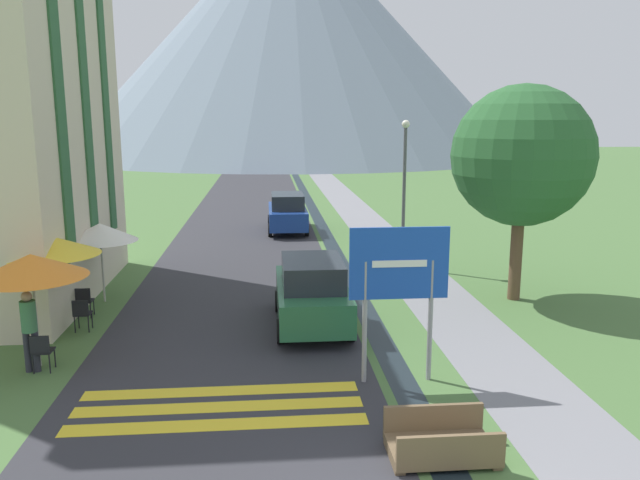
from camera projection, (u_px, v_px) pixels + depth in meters
ground_plane at (302, 240)px, 27.63m from camera, size 160.00×160.00×0.00m
road at (250, 208)px, 37.19m from camera, size 6.40×60.00×0.01m
footpath at (351, 207)px, 37.71m from camera, size 2.20×60.00×0.01m
drainage_channel at (312, 207)px, 37.50m from camera, size 0.60×60.00×0.00m
crosswalk_marking at (219, 407)px, 11.78m from camera, size 5.44×1.84×0.01m
mountain_distant at (291, 33)px, 85.94m from camera, size 62.65×62.65×33.33m
road_sign at (399, 278)px, 12.54m from camera, size 2.02×0.11×3.25m
footbridge at (441, 443)px, 10.04m from camera, size 1.70×1.10×0.65m
parked_car_near at (312, 292)px, 16.19m from camera, size 1.89×4.08×1.82m
parked_car_far at (287, 212)px, 29.58m from camera, size 1.85×4.29×1.82m
cafe_chair_middle at (82, 312)px, 15.83m from camera, size 0.40×0.40×0.85m
cafe_chair_far_left at (84, 299)px, 16.93m from camera, size 0.40×0.40×0.85m
cafe_chair_nearest at (42, 349)px, 13.31m from camera, size 0.40×0.40×0.85m
cafe_umbrella_front_orange at (31, 266)px, 13.29m from camera, size 2.34×2.34×2.53m
cafe_umbrella_middle_yellow at (51, 246)px, 15.47m from camera, size 2.36×2.36×2.49m
cafe_umbrella_rear_white at (100, 232)px, 18.08m from camera, size 2.13×2.13×2.36m
person_standing_terrace at (29, 325)px, 13.23m from camera, size 0.32×0.32×1.80m
person_seated_far at (40, 314)px, 15.14m from camera, size 0.32×0.32×1.24m
streetlamp at (404, 182)px, 22.02m from camera, size 0.28×0.28×5.27m
tree_by_path at (522, 156)px, 17.93m from camera, size 4.08×4.08×6.33m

